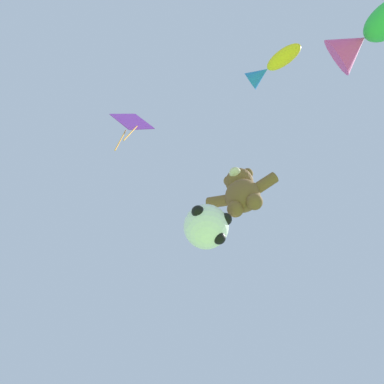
{
  "coord_description": "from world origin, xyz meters",
  "views": [
    {
      "loc": [
        1.56,
        0.84,
        1.18
      ],
      "look_at": [
        -0.05,
        4.43,
        9.03
      ],
      "focal_mm": 40.0,
      "sensor_mm": 36.0,
      "label": 1
    }
  ],
  "objects_px": {
    "teddy_bear_kite": "(241,191)",
    "fish_kite_emerald": "(371,33)",
    "diamond_kite": "(131,123)",
    "fish_kite_goldfin": "(271,66)",
    "soccer_ball_kite": "(207,227)"
  },
  "relations": [
    {
      "from": "teddy_bear_kite",
      "to": "soccer_ball_kite",
      "type": "height_order",
      "value": "teddy_bear_kite"
    },
    {
      "from": "fish_kite_goldfin",
      "to": "fish_kite_emerald",
      "type": "bearing_deg",
      "value": -0.03
    },
    {
      "from": "diamond_kite",
      "to": "fish_kite_goldfin",
      "type": "bearing_deg",
      "value": -0.64
    },
    {
      "from": "fish_kite_emerald",
      "to": "fish_kite_goldfin",
      "type": "bearing_deg",
      "value": 179.97
    },
    {
      "from": "teddy_bear_kite",
      "to": "fish_kite_emerald",
      "type": "xyz_separation_m",
      "value": [
        4.07,
        -1.54,
        2.12
      ]
    },
    {
      "from": "fish_kite_goldfin",
      "to": "diamond_kite",
      "type": "height_order",
      "value": "diamond_kite"
    },
    {
      "from": "teddy_bear_kite",
      "to": "diamond_kite",
      "type": "xyz_separation_m",
      "value": [
        -2.52,
        -1.49,
        3.88
      ]
    },
    {
      "from": "fish_kite_emerald",
      "to": "diamond_kite",
      "type": "distance_m",
      "value": 6.82
    },
    {
      "from": "diamond_kite",
      "to": "teddy_bear_kite",
      "type": "bearing_deg",
      "value": 30.6
    },
    {
      "from": "fish_kite_goldfin",
      "to": "diamond_kite",
      "type": "xyz_separation_m",
      "value": [
        -4.3,
        0.05,
        0.76
      ]
    },
    {
      "from": "soccer_ball_kite",
      "to": "diamond_kite",
      "type": "bearing_deg",
      "value": -141.43
    },
    {
      "from": "soccer_ball_kite",
      "to": "fish_kite_emerald",
      "type": "height_order",
      "value": "fish_kite_emerald"
    },
    {
      "from": "teddy_bear_kite",
      "to": "soccer_ball_kite",
      "type": "relative_size",
      "value": 1.71
    },
    {
      "from": "fish_kite_goldfin",
      "to": "fish_kite_emerald",
      "type": "height_order",
      "value": "fish_kite_goldfin"
    },
    {
      "from": "teddy_bear_kite",
      "to": "diamond_kite",
      "type": "height_order",
      "value": "diamond_kite"
    }
  ]
}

